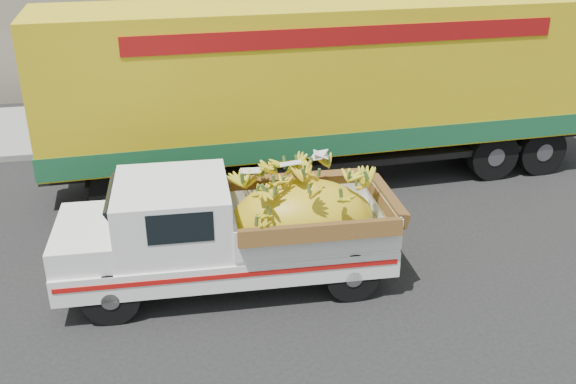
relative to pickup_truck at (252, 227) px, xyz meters
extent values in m
plane|color=black|center=(0.74, -0.69, -0.97)|extent=(100.00, 100.00, 0.00)
cube|color=gray|center=(0.74, 6.41, -0.89)|extent=(60.00, 0.25, 0.15)
cube|color=gray|center=(0.74, 8.51, -0.90)|extent=(60.00, 4.00, 0.14)
cylinder|color=black|center=(-2.17, -0.73, -0.55)|extent=(0.83, 0.27, 0.83)
cylinder|color=black|center=(-2.12, 0.86, -0.55)|extent=(0.83, 0.27, 0.83)
cylinder|color=black|center=(1.42, -0.84, -0.55)|extent=(0.83, 0.27, 0.83)
cylinder|color=black|center=(1.47, 0.75, -0.55)|extent=(0.83, 0.27, 0.83)
cube|color=silver|center=(-0.41, 0.01, -0.36)|extent=(5.17, 2.01, 0.42)
cube|color=#A50F0C|center=(-0.44, -0.92, -0.29)|extent=(5.01, 0.17, 0.08)
cube|color=silver|center=(-2.92, 0.09, -0.48)|extent=(0.17, 1.82, 0.15)
cube|color=silver|center=(-2.50, 0.08, 0.05)|extent=(0.98, 1.77, 0.39)
cube|color=silver|center=(-1.20, 0.04, 0.34)|extent=(1.74, 1.83, 0.98)
cube|color=black|center=(-1.11, -0.86, 0.53)|extent=(0.93, 0.04, 0.46)
cube|color=silver|center=(0.90, -0.03, 0.13)|extent=(2.56, 1.93, 0.56)
ellipsoid|color=orange|center=(0.79, -0.02, 0.01)|extent=(2.31, 1.55, 1.39)
cylinder|color=black|center=(7.00, 3.20, -0.42)|extent=(1.11, 0.37, 1.10)
cylinder|color=black|center=(6.90, 5.20, -0.42)|extent=(1.11, 0.37, 1.10)
cylinder|color=black|center=(5.81, 3.14, -0.42)|extent=(1.11, 0.37, 1.10)
cylinder|color=black|center=(5.71, 5.14, -0.42)|extent=(1.11, 0.37, 1.10)
cylinder|color=black|center=(-2.18, 2.74, -0.42)|extent=(1.11, 0.37, 1.10)
cylinder|color=black|center=(-2.28, 4.74, -0.42)|extent=(1.11, 0.37, 1.10)
cube|color=black|center=(2.26, 3.96, -0.19)|extent=(12.03, 1.60, 0.36)
cube|color=gold|center=(2.26, 3.96, 1.41)|extent=(11.87, 3.08, 2.84)
cube|color=#17522E|center=(2.26, 3.96, 0.24)|extent=(11.93, 3.11, 0.45)
cube|color=maroon|center=(2.32, 2.71, 2.38)|extent=(8.39, 0.44, 0.35)
camera|label=1|loc=(-1.20, -8.88, 4.65)|focal=40.00mm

